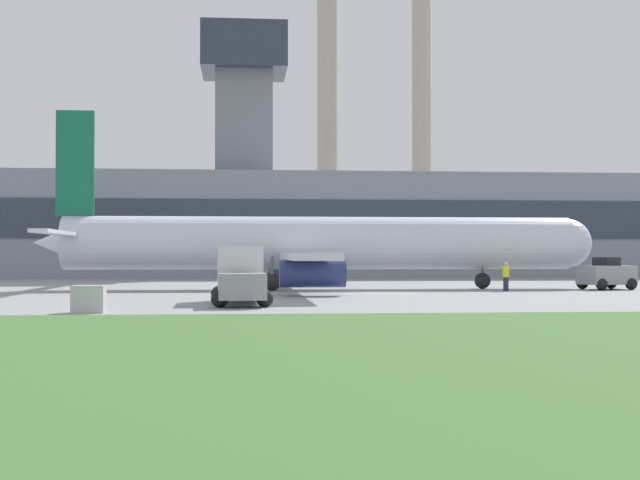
# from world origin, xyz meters

# --- Properties ---
(ground_plane) EXTENTS (400.00, 400.00, 0.00)m
(ground_plane) POSITION_xyz_m (0.00, 0.00, 0.00)
(ground_plane) COLOR gray
(terminal_building) EXTENTS (71.70, 12.59, 23.27)m
(terminal_building) POSITION_xyz_m (-0.64, 34.83, 5.46)
(terminal_building) COLOR gray
(terminal_building) RESTS_ON ground_plane
(smokestack_left) EXTENTS (3.50, 3.50, 28.95)m
(smokestack_left) POSITION_xyz_m (-5.69, 59.08, 14.62)
(smokestack_left) COLOR #B2A899
(smokestack_left) RESTS_ON ground_plane
(smokestack_right) EXTENTS (2.95, 2.95, 44.11)m
(smokestack_right) POSITION_xyz_m (2.79, 60.28, 22.17)
(smokestack_right) COLOR #B2A899
(smokestack_right) RESTS_ON ground_plane
(smokestack_far) EXTENTS (2.67, 2.67, 44.36)m
(smokestack_far) POSITION_xyz_m (14.10, 57.94, 22.29)
(smokestack_far) COLOR #B2A899
(smokestack_far) RESTS_ON ground_plane
(airplane) EXTENTS (33.77, 32.01, 10.60)m
(airplane) POSITION_xyz_m (-3.49, 4.76, 2.72)
(airplane) COLOR silver
(airplane) RESTS_ON ground_plane
(pushback_tug) EXTENTS (3.42, 3.01, 1.94)m
(pushback_tug) POSITION_xyz_m (14.00, 2.83, 0.86)
(pushback_tug) COLOR gray
(pushback_tug) RESTS_ON ground_plane
(baggage_truck) EXTENTS (2.63, 6.53, 2.46)m
(baggage_truck) POSITION_xyz_m (-7.84, -10.45, 1.21)
(baggage_truck) COLOR gray
(baggage_truck) RESTS_ON ground_plane
(ground_crew_person) EXTENTS (0.52, 0.52, 1.67)m
(ground_crew_person) POSITION_xyz_m (7.24, 0.86, 0.85)
(ground_crew_person) COLOR #23283D
(ground_crew_person) RESTS_ON ground_plane
(utility_cabinet) EXTENTS (1.16, 0.82, 0.99)m
(utility_cabinet) POSITION_xyz_m (-13.28, -16.00, 0.50)
(utility_cabinet) COLOR #B2B7B2
(utility_cabinet) RESTS_ON ground_plane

